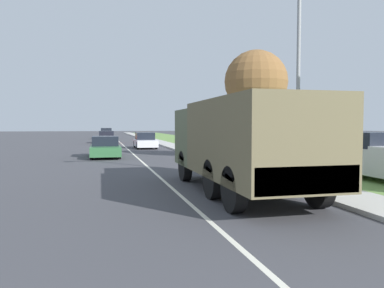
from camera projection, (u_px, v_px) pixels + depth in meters
ground_plane at (123, 145)px, 38.80m from camera, size 180.00×180.00×0.00m
lane_centre_stripe at (123, 145)px, 38.80m from camera, size 0.12×120.00×0.00m
sidewalk_right at (166, 144)px, 39.87m from camera, size 1.80×120.00×0.12m
grass_strip_right at (206, 144)px, 40.92m from camera, size 7.00×120.00×0.02m
military_truck at (241, 140)px, 11.50m from camera, size 2.57×7.89×2.82m
car_nearest_ahead at (105, 148)px, 24.31m from camera, size 1.85×4.69×1.36m
car_second_ahead at (145, 141)px, 33.59m from camera, size 1.79×4.36×1.40m
car_third_ahead at (106, 138)px, 42.82m from camera, size 1.83×4.77×1.40m
car_fourth_ahead at (106, 134)px, 54.80m from camera, size 1.71×4.55×1.64m
lamp_post at (293, 62)px, 13.55m from camera, size 1.69×0.24×7.20m
tree_mid_right at (256, 82)px, 22.74m from camera, size 3.83×3.83×6.62m
utility_box at (296, 164)px, 16.72m from camera, size 0.55×0.45×0.70m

